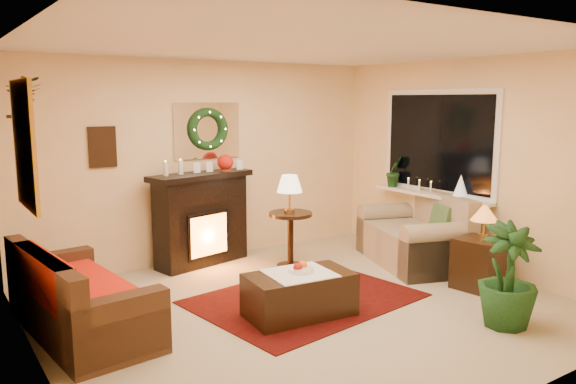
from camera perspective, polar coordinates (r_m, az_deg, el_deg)
floor at (r=5.84m, az=1.96°, el=-11.68°), size 5.00×5.00×0.00m
ceiling at (r=5.47m, az=2.11°, el=14.65°), size 5.00×5.00×0.00m
wall_back at (r=7.43m, az=-8.20°, el=3.12°), size 5.00×5.00×0.00m
wall_front at (r=3.94m, az=21.61°, el=-2.94°), size 5.00×5.00×0.00m
wall_left at (r=4.54m, az=-24.51°, el=-1.58°), size 4.50×4.50×0.00m
wall_right at (r=7.25m, az=18.28°, el=2.58°), size 4.50×4.50×0.00m
area_rug at (r=6.08m, az=1.72°, el=-10.76°), size 2.44×1.96×0.01m
sofa at (r=5.46m, az=-20.24°, el=-9.00°), size 1.00×1.91×0.79m
red_throw at (r=5.57m, az=-20.99°, el=-8.41°), size 0.74×1.19×0.02m
fireplace at (r=7.28m, az=-8.81°, el=-3.02°), size 1.27×0.63×1.11m
poinsettia at (r=7.27m, az=-6.39°, el=3.02°), size 0.21×0.21×0.21m
mantel_candle_a at (r=6.95m, az=-12.32°, el=2.24°), size 0.06×0.06×0.19m
mantel_candle_b at (r=7.06m, az=-10.86°, el=2.39°), size 0.07×0.07×0.20m
mantel_mirror at (r=7.38m, az=-8.21°, el=6.19°), size 0.92×0.02×0.72m
wreath at (r=7.34m, az=-8.07°, el=6.33°), size 0.55×0.11×0.55m
wall_art at (r=6.92m, az=-18.33°, el=4.36°), size 0.32×0.03×0.48m
gold_mirror at (r=4.78m, az=-25.24°, el=4.34°), size 0.03×0.84×1.00m
hanging_plant at (r=5.53m, az=-25.17°, el=7.19°), size 0.33×0.28×0.36m
loveseat at (r=7.41m, az=12.56°, el=-3.94°), size 1.39×1.80×0.92m
window_frame at (r=7.56m, az=15.01°, el=4.90°), size 0.03×1.86×1.36m
window_glass at (r=7.55m, az=14.94°, el=4.90°), size 0.02×1.70×1.22m
window_sill at (r=7.56m, az=14.27°, el=-0.26°), size 0.22×1.86×0.04m
mini_tree at (r=7.25m, az=17.14°, el=0.57°), size 0.19×0.19×0.29m
sill_plant at (r=7.99m, az=10.73°, el=1.92°), size 0.31×0.25×0.56m
side_table_round at (r=7.09m, az=0.25°, el=-5.10°), size 0.55×0.55×0.71m
lamp_cream at (r=6.95m, az=0.15°, el=-0.72°), size 0.32×0.32×0.49m
end_table_square at (r=6.67m, az=18.80°, el=-7.03°), size 0.53×0.53×0.57m
lamp_tiffany at (r=6.55m, az=19.28°, el=-3.07°), size 0.30×0.30×0.44m
coffee_table at (r=5.56m, az=1.17°, el=-10.47°), size 1.08×0.67×0.43m
fruit_bowl at (r=5.52m, az=1.33°, el=-8.00°), size 0.25×0.25×0.06m
floor_palm at (r=5.63m, az=21.40°, el=-8.29°), size 2.11×2.11×2.93m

